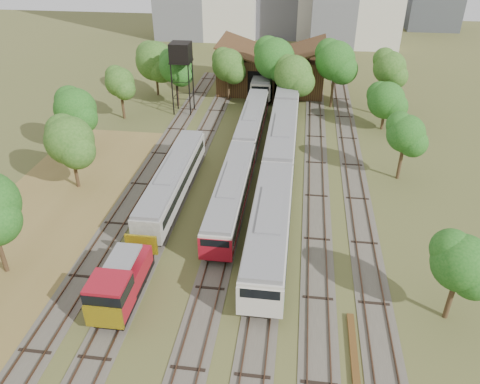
# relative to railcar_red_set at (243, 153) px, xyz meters

# --- Properties ---
(tracks) EXTENTS (24.60, 80.00, 0.19)m
(tracks) POSITION_rel_railcar_red_set_xyz_m (1.33, -5.08, -1.73)
(tracks) COLOR #4C473D
(tracks) RESTS_ON ground
(railcar_red_set) EXTENTS (2.71, 34.58, 3.35)m
(railcar_red_set) POSITION_rel_railcar_red_set_xyz_m (0.00, 0.00, 0.00)
(railcar_red_set) COLOR black
(railcar_red_set) RESTS_ON ground
(railcar_green_set) EXTENTS (3.18, 52.08, 3.94)m
(railcar_green_set) POSITION_rel_railcar_red_set_xyz_m (4.00, 3.19, 0.31)
(railcar_green_set) COLOR black
(railcar_green_set) RESTS_ON ground
(railcar_rear) EXTENTS (2.95, 16.07, 3.65)m
(railcar_rear) POSITION_rel_railcar_red_set_xyz_m (0.00, 27.25, 0.16)
(railcar_rear) COLOR black
(railcar_rear) RESTS_ON ground
(shunter_locomotive) EXTENTS (2.64, 8.10, 3.46)m
(shunter_locomotive) POSITION_rel_railcar_red_set_xyz_m (-6.00, -21.78, -0.12)
(shunter_locomotive) COLOR black
(shunter_locomotive) RESTS_ON ground
(old_grey_coach) EXTENTS (2.67, 18.00, 3.29)m
(old_grey_coach) POSITION_rel_railcar_red_set_xyz_m (-6.00, -6.91, 0.03)
(old_grey_coach) COLOR black
(old_grey_coach) RESTS_ON ground
(water_tower) EXTENTS (2.78, 2.78, 9.63)m
(water_tower) POSITION_rel_railcar_red_set_xyz_m (-10.40, 15.74, 6.34)
(water_tower) COLOR black
(water_tower) RESTS_ON ground
(rail_pile_far) EXTENTS (0.46, 7.36, 0.24)m
(rail_pile_far) POSITION_rel_railcar_red_set_xyz_m (10.20, -24.73, -1.65)
(rail_pile_far) COLOR brown
(rail_pile_far) RESTS_ON ground
(maintenance_shed) EXTENTS (16.45, 11.55, 7.58)m
(maintenance_shed) POSITION_rel_railcar_red_set_xyz_m (1.00, 27.90, 1.15)
(maintenance_shed) COLOR #372214
(maintenance_shed) RESTS_ON ground
(tree_band_far) EXTENTS (38.41, 9.91, 9.52)m
(tree_band_far) POSITION_rel_railcar_red_set_xyz_m (-0.83, 20.23, 4.14)
(tree_band_far) COLOR #382616
(tree_band_far) RESTS_ON ground
(tree_band_right) EXTENTS (4.67, 37.65, 7.04)m
(tree_band_right) POSITION_rel_railcar_red_set_xyz_m (16.59, 0.78, 2.67)
(tree_band_right) COLOR #382616
(tree_band_right) RESTS_ON ground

